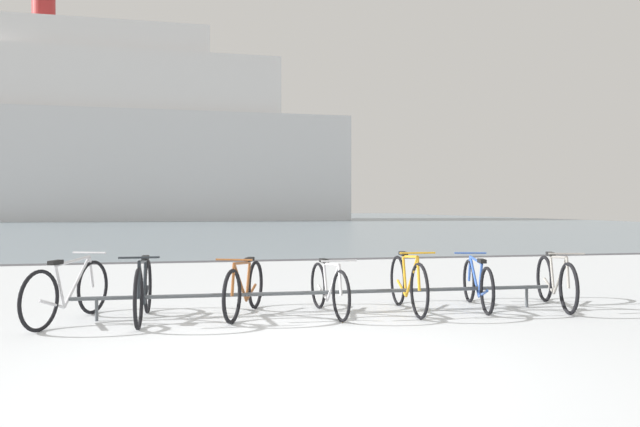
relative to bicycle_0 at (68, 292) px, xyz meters
The scene contains 10 objects.
ground 51.42m from the bicycle_0, 87.47° to the left, with size 80.00×132.00×0.08m.
bike_rack 3.20m from the bicycle_0, ahead, with size 6.38×0.19×0.31m.
bicycle_0 is the anchor object (origin of this frame).
bicycle_1 0.90m from the bicycle_0, ahead, with size 0.46×1.73×0.83m.
bicycle_2 2.14m from the bicycle_0, ahead, with size 0.69×1.61×0.78m.
bicycle_3 3.23m from the bicycle_0, ahead, with size 0.46×1.59×0.75m.
bicycle_4 4.31m from the bicycle_0, ahead, with size 0.46×1.71×0.84m.
bicycle_5 5.35m from the bicycle_0, ahead, with size 0.52×1.60×0.74m.
bicycle_6 6.44m from the bicycle_0, ahead, with size 0.60×1.65×0.80m.
ferry_ship 57.45m from the bicycle_0, 98.49° to the left, with size 48.67×13.18×25.15m.
Camera 1 is at (-0.57, -4.80, 1.40)m, focal length 31.69 mm.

